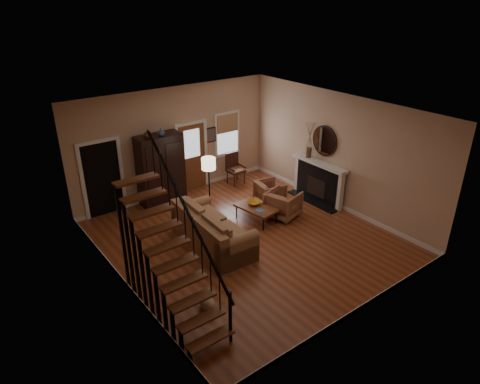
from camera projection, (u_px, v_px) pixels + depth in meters
room at (194, 167)px, 11.33m from camera, size 7.00×7.33×3.30m
staircase at (170, 242)px, 7.79m from camera, size 0.94×2.80×3.20m
fireplace at (319, 177)px, 12.67m from camera, size 0.33×1.95×2.30m
armoire at (161, 170)px, 12.37m from camera, size 1.30×0.60×2.10m
vase_a at (148, 134)px, 11.60m from camera, size 0.24×0.24×0.25m
vase_b at (161, 132)px, 11.83m from camera, size 0.20×0.20×0.21m
sofa at (213, 229)px, 10.48m from camera, size 1.18×2.49×0.91m
coffee_table at (256, 214)px, 11.70m from camera, size 0.83×1.22×0.43m
bowl at (254, 203)px, 11.72m from camera, size 0.39×0.39×0.10m
books at (260, 211)px, 11.31m from camera, size 0.21×0.28×0.05m
armchair_left at (283, 204)px, 11.86m from camera, size 1.04×1.02×0.77m
armchair_right at (270, 193)px, 12.61m from camera, size 0.89×0.87×0.70m
floor_lamp at (209, 187)px, 11.82m from camera, size 0.45×0.45×1.68m
side_chair at (236, 169)px, 13.84m from camera, size 0.54×0.54×1.02m
dog at (207, 303)px, 8.42m from camera, size 0.33×0.49×0.33m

